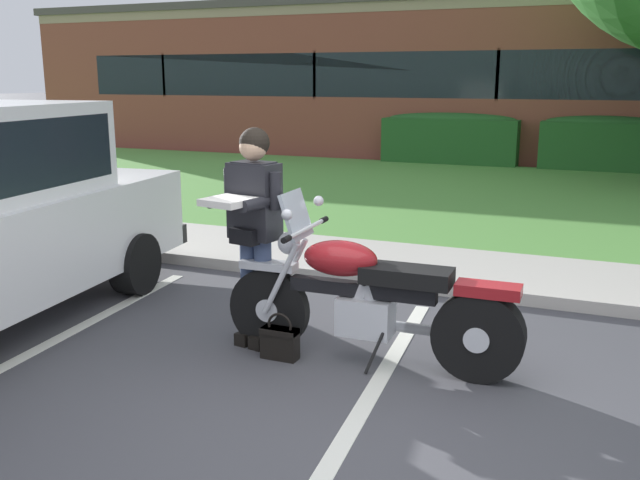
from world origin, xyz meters
name	(u,v)px	position (x,y,z in m)	size (l,w,h in m)	color
ground_plane	(328,422)	(0.00, 0.00, 0.00)	(140.00, 140.00, 0.00)	#424247
curb_strip	(438,287)	(0.00, 2.87, 0.06)	(60.00, 0.20, 0.12)	#B7B2A8
concrete_walk	(456,268)	(0.00, 3.72, 0.04)	(60.00, 1.50, 0.08)	#B7B2A8
grass_lawn	(517,198)	(0.00, 8.70, 0.03)	(60.00, 8.45, 0.06)	#518E3D
stall_stripe_0	(36,350)	(-2.53, 0.20, 0.00)	(0.12, 4.40, 0.01)	silver
stall_stripe_1	(361,412)	(0.14, 0.20, 0.00)	(0.12, 4.40, 0.01)	silver
motorcycle	(379,301)	(0.00, 0.98, 0.49)	(2.24, 0.82, 1.26)	black
rider_person	(253,220)	(-1.02, 0.98, 1.01)	(0.53, 0.63, 1.70)	black
handbag	(280,340)	(-0.71, 0.79, 0.14)	(0.28, 0.13, 0.36)	black
hedge_left	(451,138)	(-2.17, 13.12, 0.65)	(3.20, 0.90, 1.24)	#235623
hedge_center_left	(604,143)	(1.24, 13.12, 0.65)	(2.68, 0.90, 1.24)	#235623
brick_building	(528,78)	(-1.17, 19.22, 2.03)	(27.36, 12.05, 4.05)	brown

